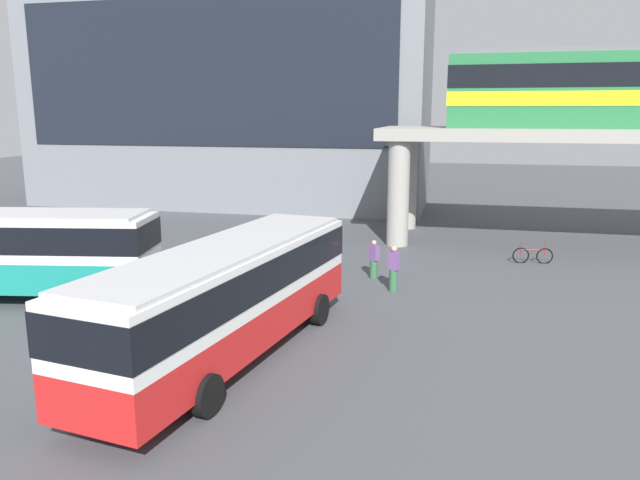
# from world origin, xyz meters

# --- Properties ---
(ground_plane) EXTENTS (120.00, 120.00, 0.00)m
(ground_plane) POSITION_xyz_m (0.00, 10.00, 0.00)
(ground_plane) COLOR #47494F
(station_building) EXTENTS (28.40, 10.44, 16.78)m
(station_building) POSITION_xyz_m (-9.08, 29.08, 8.39)
(station_building) COLOR slate
(station_building) RESTS_ON ground_plane
(bus_main) EXTENTS (4.25, 11.30, 3.22)m
(bus_main) POSITION_xyz_m (1.69, 0.78, 1.99)
(bus_main) COLOR red
(bus_main) RESTS_ON ground_plane
(bus_secondary) EXTENTS (11.32, 4.47, 3.22)m
(bus_secondary) POSITION_xyz_m (-8.41, 4.11, 1.99)
(bus_secondary) COLOR teal
(bus_secondary) RESTS_ON ground_plane
(bicycle_red) EXTENTS (1.78, 0.27, 1.04)m
(bicycle_red) POSITION_xyz_m (11.00, 14.23, 0.36)
(bicycle_red) COLOR black
(bicycle_red) RESTS_ON ground_plane
(pedestrian_waiting_near_stop) EXTENTS (0.48, 0.44, 1.60)m
(pedestrian_waiting_near_stop) POSITION_xyz_m (4.35, 10.03, 0.75)
(pedestrian_waiting_near_stop) COLOR #33663F
(pedestrian_waiting_near_stop) RESTS_ON ground_plane
(pedestrian_at_kerb) EXTENTS (0.47, 0.39, 1.78)m
(pedestrian_at_kerb) POSITION_xyz_m (5.36, 8.32, 0.84)
(pedestrian_at_kerb) COLOR #33663F
(pedestrian_at_kerb) RESTS_ON ground_plane
(pedestrian_walking_across) EXTENTS (0.47, 0.39, 1.73)m
(pedestrian_walking_across) POSITION_xyz_m (2.39, 11.20, 0.82)
(pedestrian_walking_across) COLOR #26262D
(pedestrian_walking_across) RESTS_ON ground_plane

